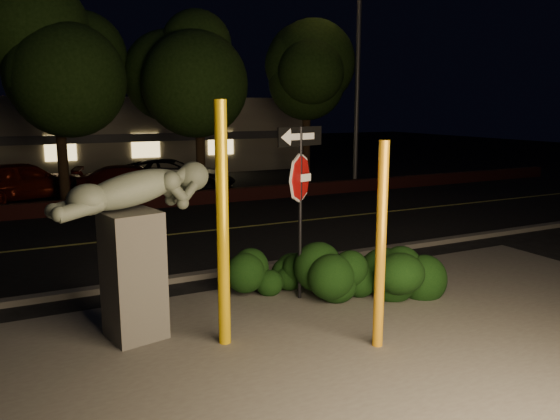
{
  "coord_description": "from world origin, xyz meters",
  "views": [
    {
      "loc": [
        -4.23,
        -7.65,
        3.54
      ],
      "look_at": [
        0.32,
        1.47,
        1.6
      ],
      "focal_mm": 35.0,
      "sensor_mm": 36.0,
      "label": 1
    }
  ],
  "objects_px": {
    "streetlight": "(353,58)",
    "yellow_pole_right": "(381,247)",
    "parked_car_darkred": "(135,182)",
    "parked_car_dark": "(171,177)",
    "parked_car_red": "(24,181)",
    "signpost": "(300,179)",
    "sculpture": "(134,234)",
    "yellow_pole_left": "(223,227)"
  },
  "relations": [
    {
      "from": "yellow_pole_left",
      "to": "parked_car_red",
      "type": "relative_size",
      "value": 0.81
    },
    {
      "from": "sculpture",
      "to": "parked_car_red",
      "type": "relative_size",
      "value": 0.6
    },
    {
      "from": "sculpture",
      "to": "parked_car_darkred",
      "type": "height_order",
      "value": "sculpture"
    },
    {
      "from": "sculpture",
      "to": "streetlight",
      "type": "xyz_separation_m",
      "value": [
        11.53,
        11.39,
        3.87
      ]
    },
    {
      "from": "parked_car_red",
      "to": "parked_car_dark",
      "type": "distance_m",
      "value": 5.49
    },
    {
      "from": "yellow_pole_left",
      "to": "signpost",
      "type": "distance_m",
      "value": 2.34
    },
    {
      "from": "yellow_pole_left",
      "to": "parked_car_darkred",
      "type": "height_order",
      "value": "yellow_pole_left"
    },
    {
      "from": "sculpture",
      "to": "parked_car_dark",
      "type": "height_order",
      "value": "sculpture"
    },
    {
      "from": "signpost",
      "to": "parked_car_red",
      "type": "bearing_deg",
      "value": 89.55
    },
    {
      "from": "yellow_pole_right",
      "to": "parked_car_dark",
      "type": "distance_m",
      "value": 15.5
    },
    {
      "from": "yellow_pole_right",
      "to": "sculpture",
      "type": "bearing_deg",
      "value": 147.96
    },
    {
      "from": "yellow_pole_left",
      "to": "yellow_pole_right",
      "type": "bearing_deg",
      "value": -29.0
    },
    {
      "from": "signpost",
      "to": "sculpture",
      "type": "distance_m",
      "value": 3.14
    },
    {
      "from": "yellow_pole_left",
      "to": "signpost",
      "type": "xyz_separation_m",
      "value": [
        1.95,
        1.22,
        0.45
      ]
    },
    {
      "from": "yellow_pole_right",
      "to": "streetlight",
      "type": "height_order",
      "value": "streetlight"
    },
    {
      "from": "yellow_pole_right",
      "to": "parked_car_dark",
      "type": "xyz_separation_m",
      "value": [
        1.13,
        15.44,
        -0.82
      ]
    },
    {
      "from": "yellow_pole_left",
      "to": "streetlight",
      "type": "xyz_separation_m",
      "value": [
        10.42,
        12.23,
        3.7
      ]
    },
    {
      "from": "streetlight",
      "to": "parked_car_dark",
      "type": "relative_size",
      "value": 1.79
    },
    {
      "from": "yellow_pole_left",
      "to": "parked_car_dark",
      "type": "xyz_separation_m",
      "value": [
        3.14,
        14.32,
        -1.1
      ]
    },
    {
      "from": "signpost",
      "to": "sculpture",
      "type": "xyz_separation_m",
      "value": [
        -3.06,
        -0.38,
        -0.62
      ]
    },
    {
      "from": "yellow_pole_right",
      "to": "signpost",
      "type": "bearing_deg",
      "value": 91.44
    },
    {
      "from": "parked_car_red",
      "to": "parked_car_darkred",
      "type": "relative_size",
      "value": 1.01
    },
    {
      "from": "streetlight",
      "to": "yellow_pole_left",
      "type": "bearing_deg",
      "value": -106.94
    },
    {
      "from": "signpost",
      "to": "parked_car_darkred",
      "type": "relative_size",
      "value": 0.72
    },
    {
      "from": "yellow_pole_left",
      "to": "yellow_pole_right",
      "type": "relative_size",
      "value": 1.18
    },
    {
      "from": "streetlight",
      "to": "yellow_pole_right",
      "type": "bearing_deg",
      "value": -98.73
    },
    {
      "from": "yellow_pole_left",
      "to": "streetlight",
      "type": "distance_m",
      "value": 16.49
    },
    {
      "from": "yellow_pole_right",
      "to": "streetlight",
      "type": "relative_size",
      "value": 0.33
    },
    {
      "from": "streetlight",
      "to": "parked_car_dark",
      "type": "height_order",
      "value": "streetlight"
    },
    {
      "from": "signpost",
      "to": "sculpture",
      "type": "height_order",
      "value": "signpost"
    },
    {
      "from": "parked_car_red",
      "to": "parked_car_dark",
      "type": "height_order",
      "value": "parked_car_red"
    },
    {
      "from": "yellow_pole_right",
      "to": "streetlight",
      "type": "xyz_separation_m",
      "value": [
        8.41,
        13.34,
        3.98
      ]
    },
    {
      "from": "yellow_pole_left",
      "to": "signpost",
      "type": "bearing_deg",
      "value": 31.94
    },
    {
      "from": "parked_car_dark",
      "to": "yellow_pole_right",
      "type": "bearing_deg",
      "value": -164.77
    },
    {
      "from": "signpost",
      "to": "streetlight",
      "type": "distance_m",
      "value": 14.27
    },
    {
      "from": "yellow_pole_left",
      "to": "streetlight",
      "type": "relative_size",
      "value": 0.39
    },
    {
      "from": "parked_car_red",
      "to": "signpost",
      "type": "bearing_deg",
      "value": 178.29
    },
    {
      "from": "parked_car_red",
      "to": "parked_car_darkred",
      "type": "height_order",
      "value": "parked_car_red"
    },
    {
      "from": "streetlight",
      "to": "parked_car_darkred",
      "type": "xyz_separation_m",
      "value": [
        -8.8,
        1.81,
        -4.87
      ]
    },
    {
      "from": "streetlight",
      "to": "parked_car_darkred",
      "type": "height_order",
      "value": "streetlight"
    },
    {
      "from": "parked_car_darkred",
      "to": "parked_car_dark",
      "type": "relative_size",
      "value": 0.86
    },
    {
      "from": "sculpture",
      "to": "parked_car_darkred",
      "type": "bearing_deg",
      "value": 66.56
    }
  ]
}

